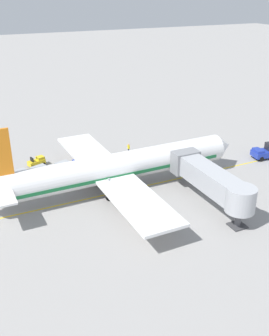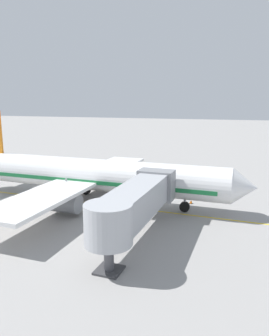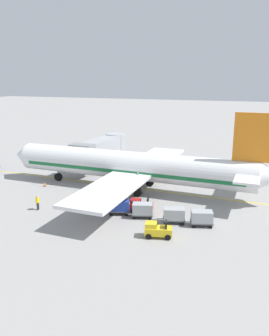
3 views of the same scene
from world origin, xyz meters
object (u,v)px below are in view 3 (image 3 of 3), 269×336
object	(u,v)px
baggage_tug_trailing	(141,205)
baggage_cart_front	(119,206)
baggage_cart_third_in_train	(174,214)
jet_bridge	(101,147)
parked_airliner	(132,166)
ground_crew_wing_walker	(105,189)
ground_crew_loader	(38,202)
baggage_cart_tail_end	(202,217)
baggage_tug_lead	(157,230)
baggage_cart_second_in_train	(142,209)
safety_cone_nose_left	(45,184)

from	to	relation	value
baggage_tug_trailing	baggage_cart_front	xyz separation A→B (m)	(-1.54, 1.89, 0.24)
baggage_cart_third_in_train	jet_bridge	bearing A→B (deg)	45.24
parked_airliner	ground_crew_wing_walker	size ratio (longest dim) A/B	22.03
baggage_cart_front	parked_airliner	bearing A→B (deg)	13.50
baggage_cart_front	ground_crew_loader	xyz separation A→B (m)	(-2.34, 8.96, 0.00)
parked_airliner	baggage_cart_tail_end	distance (m)	13.75
jet_bridge	baggage_cart_third_in_train	bearing A→B (deg)	-134.76
baggage_tug_lead	baggage_cart_tail_end	world-z (taller)	baggage_tug_lead
jet_bridge	baggage_cart_second_in_train	world-z (taller)	jet_bridge
baggage_cart_third_in_train	safety_cone_nose_left	bearing A→B (deg)	75.23
baggage_cart_third_in_train	baggage_cart_tail_end	xyz separation A→B (m)	(0.30, -2.76, 0.00)
baggage_tug_lead	ground_crew_loader	distance (m)	14.63
baggage_cart_second_in_train	ground_crew_wing_walker	xyz separation A→B (m)	(4.64, 6.81, 0.00)
baggage_cart_second_in_train	baggage_cart_third_in_train	size ratio (longest dim) A/B	1.00
baggage_cart_second_in_train	jet_bridge	bearing A→B (deg)	38.99
baggage_tug_lead	baggage_cart_second_in_train	xyz separation A→B (m)	(3.76, 2.92, 0.24)
baggage_tug_lead	safety_cone_nose_left	world-z (taller)	baggage_tug_lead
parked_airliner	baggage_cart_third_in_train	size ratio (longest dim) A/B	12.54
baggage_tug_trailing	baggage_cart_third_in_train	world-z (taller)	baggage_tug_trailing
parked_airliner	ground_crew_loader	size ratio (longest dim) A/B	22.03
baggage_cart_front	baggage_tug_trailing	bearing A→B (deg)	-50.88
baggage_tug_lead	baggage_cart_second_in_train	bearing A→B (deg)	37.83
baggage_cart_tail_end	ground_crew_loader	size ratio (longest dim) A/B	1.76
baggage_cart_second_in_train	baggage_cart_third_in_train	xyz separation A→B (m)	(-0.06, -3.44, 0.00)
baggage_tug_trailing	safety_cone_nose_left	xyz separation A→B (m)	(3.61, 15.49, -0.42)
baggage_cart_tail_end	baggage_tug_lead	bearing A→B (deg)	140.55
ground_crew_loader	baggage_tug_trailing	bearing A→B (deg)	-70.34
parked_airliner	baggage_cart_third_in_train	bearing A→B (deg)	-135.90
baggage_cart_front	baggage_cart_second_in_train	xyz separation A→B (m)	(0.01, -2.68, 0.00)
baggage_tug_lead	baggage_cart_tail_end	size ratio (longest dim) A/B	0.92
baggage_cart_tail_end	safety_cone_nose_left	distance (m)	23.03
baggage_tug_lead	baggage_cart_tail_end	xyz separation A→B (m)	(3.99, -3.29, 0.24)
jet_bridge	baggage_cart_front	xyz separation A→B (m)	(-17.02, -11.09, -2.51)
baggage_tug_trailing	baggage_cart_tail_end	size ratio (longest dim) A/B	0.91
baggage_tug_lead	baggage_cart_front	size ratio (longest dim) A/B	0.92
parked_airliner	baggage_tug_trailing	size ratio (longest dim) A/B	13.72
baggage_cart_tail_end	ground_crew_loader	bearing A→B (deg)	98.21
baggage_tug_lead	ground_crew_loader	xyz separation A→B (m)	(1.42, 14.56, 0.24)
baggage_tug_trailing	baggage_cart_second_in_train	bearing A→B (deg)	-152.77
baggage_cart_tail_end	ground_crew_wing_walker	world-z (taller)	ground_crew_wing_walker
parked_airliner	baggage_tug_lead	distance (m)	14.49
jet_bridge	safety_cone_nose_left	xyz separation A→B (m)	(-11.87, 2.51, -3.17)
baggage_cart_third_in_train	safety_cone_nose_left	world-z (taller)	baggage_cart_third_in_train
baggage_tug_lead	baggage_tug_trailing	size ratio (longest dim) A/B	1.01
baggage_tug_trailing	baggage_cart_front	bearing A→B (deg)	129.12
parked_airliner	safety_cone_nose_left	bearing A→B (deg)	105.34
baggage_cart_front	baggage_cart_second_in_train	size ratio (longest dim) A/B	1.00
ground_crew_wing_walker	safety_cone_nose_left	distance (m)	9.51
baggage_tug_trailing	safety_cone_nose_left	bearing A→B (deg)	76.90
baggage_cart_third_in_train	ground_crew_wing_walker	bearing A→B (deg)	65.39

